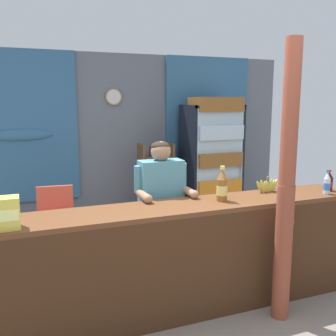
{
  "coord_description": "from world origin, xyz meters",
  "views": [
    {
      "loc": [
        -1.26,
        -2.38,
        1.85
      ],
      "look_at": [
        0.09,
        1.07,
        1.2
      ],
      "focal_mm": 41.13,
      "sensor_mm": 36.0,
      "label": 1
    }
  ],
  "objects_px": {
    "timber_post": "(286,191)",
    "soda_bottle_iced_tea": "(222,186)",
    "drink_fridge": "(212,157)",
    "banana_bunch": "(268,186)",
    "plastic_lawn_chair": "(56,219)",
    "snack_box_instant_noodle": "(6,213)",
    "shopkeeper": "(161,198)",
    "soda_bottle_water": "(327,184)",
    "stall_counter": "(181,252)",
    "soda_bottle_cola": "(329,182)",
    "bottle_shelf_rack": "(156,185)"
  },
  "relations": [
    {
      "from": "shopkeeper",
      "to": "banana_bunch",
      "type": "relative_size",
      "value": 5.51
    },
    {
      "from": "shopkeeper",
      "to": "snack_box_instant_noodle",
      "type": "bearing_deg",
      "value": -157.73
    },
    {
      "from": "snack_box_instant_noodle",
      "to": "banana_bunch",
      "type": "distance_m",
      "value": 2.37
    },
    {
      "from": "timber_post",
      "to": "plastic_lawn_chair",
      "type": "distance_m",
      "value": 2.67
    },
    {
      "from": "soda_bottle_iced_tea",
      "to": "snack_box_instant_noodle",
      "type": "relative_size",
      "value": 1.39
    },
    {
      "from": "timber_post",
      "to": "snack_box_instant_noodle",
      "type": "distance_m",
      "value": 2.16
    },
    {
      "from": "stall_counter",
      "to": "shopkeeper",
      "type": "xyz_separation_m",
      "value": [
        0.02,
        0.53,
        0.34
      ]
    },
    {
      "from": "stall_counter",
      "to": "soda_bottle_iced_tea",
      "type": "xyz_separation_m",
      "value": [
        0.44,
        0.11,
        0.51
      ]
    },
    {
      "from": "shopkeeper",
      "to": "snack_box_instant_noodle",
      "type": "distance_m",
      "value": 1.47
    },
    {
      "from": "stall_counter",
      "to": "snack_box_instant_noodle",
      "type": "bearing_deg",
      "value": -179.14
    },
    {
      "from": "bottle_shelf_rack",
      "to": "soda_bottle_water",
      "type": "distance_m",
      "value": 2.52
    },
    {
      "from": "stall_counter",
      "to": "banana_bunch",
      "type": "relative_size",
      "value": 13.13
    },
    {
      "from": "timber_post",
      "to": "bottle_shelf_rack",
      "type": "height_order",
      "value": "timber_post"
    },
    {
      "from": "timber_post",
      "to": "shopkeeper",
      "type": "xyz_separation_m",
      "value": [
        -0.79,
        0.84,
        -0.19
      ]
    },
    {
      "from": "soda_bottle_water",
      "to": "plastic_lawn_chair",
      "type": "bearing_deg",
      "value": 144.33
    },
    {
      "from": "soda_bottle_water",
      "to": "soda_bottle_cola",
      "type": "bearing_deg",
      "value": 39.37
    },
    {
      "from": "soda_bottle_cola",
      "to": "soda_bottle_water",
      "type": "xyz_separation_m",
      "value": [
        -0.12,
        -0.1,
        0.01
      ]
    },
    {
      "from": "bottle_shelf_rack",
      "to": "banana_bunch",
      "type": "height_order",
      "value": "bottle_shelf_rack"
    },
    {
      "from": "shopkeeper",
      "to": "banana_bunch",
      "type": "distance_m",
      "value": 1.05
    },
    {
      "from": "plastic_lawn_chair",
      "to": "soda_bottle_cola",
      "type": "distance_m",
      "value": 3.01
    },
    {
      "from": "timber_post",
      "to": "banana_bunch",
      "type": "height_order",
      "value": "timber_post"
    },
    {
      "from": "bottle_shelf_rack",
      "to": "soda_bottle_cola",
      "type": "bearing_deg",
      "value": -65.1
    },
    {
      "from": "drink_fridge",
      "to": "plastic_lawn_chair",
      "type": "distance_m",
      "value": 2.39
    },
    {
      "from": "bottle_shelf_rack",
      "to": "soda_bottle_iced_tea",
      "type": "bearing_deg",
      "value": -93.96
    },
    {
      "from": "bottle_shelf_rack",
      "to": "soda_bottle_cola",
      "type": "relative_size",
      "value": 5.92
    },
    {
      "from": "stall_counter",
      "to": "soda_bottle_cola",
      "type": "bearing_deg",
      "value": 2.44
    },
    {
      "from": "shopkeeper",
      "to": "soda_bottle_iced_tea",
      "type": "bearing_deg",
      "value": -45.43
    },
    {
      "from": "drink_fridge",
      "to": "banana_bunch",
      "type": "xyz_separation_m",
      "value": [
        -0.39,
        -1.89,
        -0.01
      ]
    },
    {
      "from": "drink_fridge",
      "to": "bottle_shelf_rack",
      "type": "xyz_separation_m",
      "value": [
        -0.82,
        0.16,
        -0.39
      ]
    },
    {
      "from": "soda_bottle_iced_tea",
      "to": "soda_bottle_water",
      "type": "bearing_deg",
      "value": -7.4
    },
    {
      "from": "soda_bottle_water",
      "to": "banana_bunch",
      "type": "distance_m",
      "value": 0.55
    },
    {
      "from": "shopkeeper",
      "to": "bottle_shelf_rack",
      "type": "bearing_deg",
      "value": 72.0
    },
    {
      "from": "soda_bottle_iced_tea",
      "to": "timber_post",
      "type": "bearing_deg",
      "value": -48.01
    },
    {
      "from": "stall_counter",
      "to": "soda_bottle_water",
      "type": "bearing_deg",
      "value": -1.12
    },
    {
      "from": "drink_fridge",
      "to": "soda_bottle_water",
      "type": "distance_m",
      "value": 2.16
    },
    {
      "from": "soda_bottle_cola",
      "to": "soda_bottle_water",
      "type": "bearing_deg",
      "value": -140.63
    },
    {
      "from": "shopkeeper",
      "to": "soda_bottle_water",
      "type": "xyz_separation_m",
      "value": [
        1.48,
        -0.56,
        0.14
      ]
    },
    {
      "from": "timber_post",
      "to": "soda_bottle_iced_tea",
      "type": "distance_m",
      "value": 0.55
    },
    {
      "from": "soda_bottle_iced_tea",
      "to": "shopkeeper",
      "type": "bearing_deg",
      "value": 134.57
    },
    {
      "from": "snack_box_instant_noodle",
      "to": "plastic_lawn_chair",
      "type": "bearing_deg",
      "value": 74.76
    },
    {
      "from": "drink_fridge",
      "to": "banana_bunch",
      "type": "bearing_deg",
      "value": -101.52
    },
    {
      "from": "plastic_lawn_chair",
      "to": "soda_bottle_water",
      "type": "xyz_separation_m",
      "value": [
        2.37,
        -1.7,
        0.58
      ]
    },
    {
      "from": "soda_bottle_water",
      "to": "banana_bunch",
      "type": "height_order",
      "value": "soda_bottle_water"
    },
    {
      "from": "banana_bunch",
      "to": "soda_bottle_iced_tea",
      "type": "bearing_deg",
      "value": -167.29
    },
    {
      "from": "snack_box_instant_noodle",
      "to": "banana_bunch",
      "type": "relative_size",
      "value": 0.85
    },
    {
      "from": "shopkeeper",
      "to": "soda_bottle_cola",
      "type": "bearing_deg",
      "value": -16.19
    },
    {
      "from": "soda_bottle_iced_tea",
      "to": "soda_bottle_cola",
      "type": "xyz_separation_m",
      "value": [
        1.18,
        -0.04,
        -0.04
      ]
    },
    {
      "from": "snack_box_instant_noodle",
      "to": "stall_counter",
      "type": "bearing_deg",
      "value": 0.86
    },
    {
      "from": "drink_fridge",
      "to": "shopkeeper",
      "type": "bearing_deg",
      "value": -130.97
    },
    {
      "from": "drink_fridge",
      "to": "soda_bottle_iced_tea",
      "type": "height_order",
      "value": "drink_fridge"
    }
  ]
}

